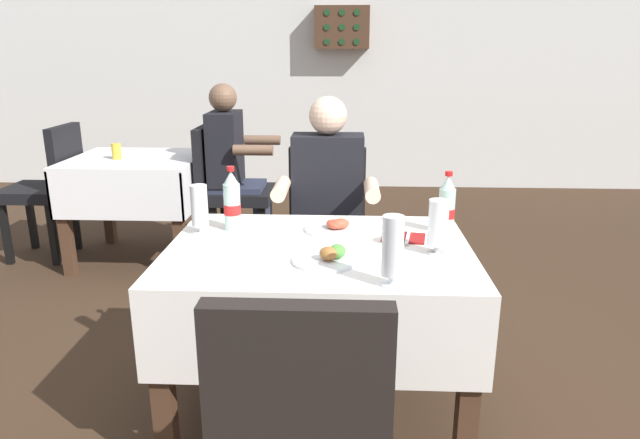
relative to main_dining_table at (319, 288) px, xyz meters
The scene contains 20 objects.
ground_plane 0.60m from the main_dining_table, 56.30° to the right, with size 11.00×11.00×0.00m, color #382619.
back_wall 4.35m from the main_dining_table, 88.93° to the left, with size 11.00×0.12×3.10m, color silver.
main_dining_table is the anchor object (origin of this frame).
chair_far_diner_seat 0.83m from the main_dining_table, 90.00° to the left, with size 0.44×0.50×0.97m.
chair_near_camera_side 0.83m from the main_dining_table, 90.00° to the right, with size 0.44×0.50×0.97m.
seated_diner_far 0.73m from the main_dining_table, 89.25° to the left, with size 0.50×0.46×1.26m.
plate_near_camera 0.25m from the main_dining_table, 75.94° to the right, with size 0.24×0.24×0.06m.
plate_far_diner 0.28m from the main_dining_table, 74.27° to the left, with size 0.25×0.25×0.06m.
beer_glass_left 0.52m from the main_dining_table, ahead, with size 0.07×0.07×0.21m.
beer_glass_middle 0.59m from the main_dining_table, 163.58° to the left, with size 0.07×0.07×0.20m.
beer_glass_right 0.53m from the main_dining_table, 55.15° to the right, with size 0.07×0.07×0.23m.
cola_bottle_primary 0.62m from the main_dining_table, 21.86° to the left, with size 0.07×0.07×0.26m.
cola_bottle_secondary 0.51m from the main_dining_table, 151.19° to the left, with size 0.07×0.07×0.27m.
napkin_cutlery_set 0.40m from the main_dining_table, 18.95° to the left, with size 0.19×0.20×0.01m.
background_dining_table 2.28m from the main_dining_table, 127.24° to the left, with size 0.89×0.81×0.75m.
background_chair_left 2.73m from the main_dining_table, 138.22° to the left, with size 0.50×0.44×0.97m.
background_chair_right 1.96m from the main_dining_table, 111.85° to the left, with size 0.50×0.44×0.97m.
background_patron 1.95m from the main_dining_table, 110.51° to the left, with size 0.46×0.50×1.26m.
background_table_tumbler 2.31m from the main_dining_table, 130.23° to the left, with size 0.06×0.06×0.11m, color gold.
wall_bottle_rack 4.22m from the main_dining_table, 89.37° to the left, with size 0.56×0.21×0.42m.
Camera 1 is at (0.02, -1.94, 1.48)m, focal length 31.84 mm.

